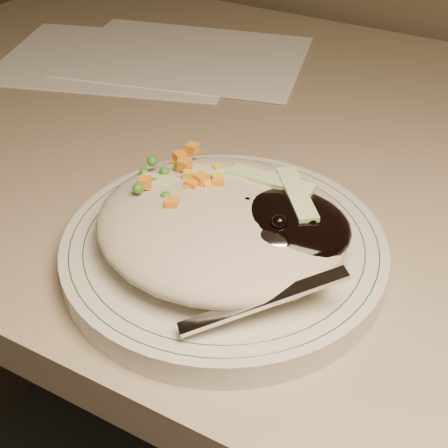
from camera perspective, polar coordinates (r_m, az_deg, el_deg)
The scene contains 5 objects.
desk at distance 0.75m, azimuth 13.76°, elevation -7.95°, with size 1.40×0.70×0.74m.
plate at distance 0.49m, azimuth 0.00°, elevation -2.42°, with size 0.25×0.25×0.02m, color silver.
plate_rim at distance 0.48m, azimuth 0.00°, elevation -1.51°, with size 0.24×0.24×0.00m.
meal at distance 0.47m, azimuth 0.41°, elevation 0.35°, with size 0.21×0.19×0.05m.
papers at distance 0.85m, azimuth -6.45°, elevation 14.89°, with size 0.42×0.34×0.00m.
Camera 1 is at (0.09, 0.85, 1.06)m, focal length 50.00 mm.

